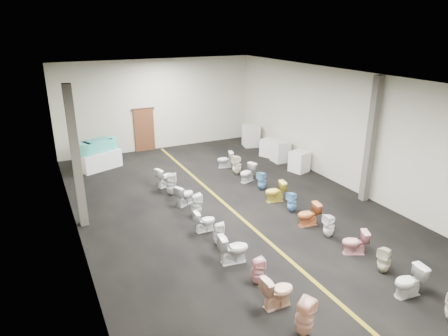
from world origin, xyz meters
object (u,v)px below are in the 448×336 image
Objects in this scene: toilet_left_4 at (233,248)px; toilet_right_2 at (384,260)px; toilet_left_7 at (196,205)px; toilet_left_10 at (165,177)px; appliance_crate_a at (299,161)px; toilet_right_5 at (308,215)px; toilet_right_8 at (262,181)px; toilet_left_2 at (278,291)px; toilet_right_4 at (329,226)px; toilet_left_8 at (185,195)px; toilet_right_1 at (409,282)px; toilet_left_5 at (219,234)px; toilet_right_3 at (355,242)px; display_table at (99,160)px; toilet_left_1 at (304,318)px; appliance_crate_d at (251,136)px; toilet_left_9 at (171,184)px; bathtub at (98,145)px; appliance_crate_b at (280,151)px; toilet_right_9 at (247,173)px; toilet_right_10 at (237,165)px; toilet_right_11 at (225,160)px; toilet_right_7 at (275,192)px; toilet_right_6 at (292,202)px; toilet_left_3 at (257,271)px; appliance_crate_c at (270,148)px; toilet_left_6 at (205,221)px.

toilet_right_2 is at bearing -115.83° from toilet_left_4.
toilet_left_7 is 1.02× the size of toilet_left_10.
toilet_right_5 is (-2.71, -4.21, -0.07)m from appliance_crate_a.
toilet_left_2 is at bearing -45.04° from toilet_right_8.
toilet_left_8 is at bearing -140.14° from toilet_right_4.
appliance_crate_a is at bearing -42.05° from toilet_left_4.
toilet_left_5 is at bearing -136.97° from toilet_right_1.
toilet_left_4 is at bearing -84.05° from toilet_right_3.
toilet_left_2 is 1.01× the size of toilet_left_10.
display_table is 2.09× the size of toilet_left_1.
toilet_left_8 is 3.17m from toilet_right_8.
appliance_crate_d is 12.65m from toilet_right_1.
toilet_left_9 reaches higher than toilet_right_8.
bathtub reaches higher than appliance_crate_b.
toilet_left_4 is at bearing -52.07° from toilet_right_9.
toilet_left_9 is 3.34m from toilet_right_10.
toilet_left_2 is 1.06× the size of toilet_right_9.
toilet_right_7 is at bearing 12.54° from toilet_right_11.
toilet_left_7 is 0.94× the size of toilet_right_10.
toilet_right_1 reaches higher than toilet_right_3.
toilet_left_9 is at bearing -124.94° from toilet_right_8.
appliance_crate_b is 6.30m from toilet_right_5.
display_table is 8.18m from toilet_right_7.
toilet_left_9 is 1.15× the size of toilet_right_8.
appliance_crate_b reaches higher than toilet_right_7.
toilet_right_1 is 1.07× the size of toilet_right_6.
toilet_left_3 is 0.98× the size of toilet_right_11.
toilet_left_9 is 1.14× the size of toilet_right_7.
toilet_left_10 is at bearing -130.65° from toilet_right_3.
toilet_left_10 is at bearing -23.20° from toilet_left_1.
toilet_left_7 is 3.28m from toilet_right_6.
bathtub is 2.25× the size of toilet_left_10.
appliance_crate_d is at bearing 169.23° from toilet_right_5.
display_table is 2.12× the size of appliance_crate_c.
toilet_right_9 is at bearing -177.38° from toilet_right_4.
toilet_right_4 reaches higher than toilet_right_2.
bathtub reaches higher than toilet_left_9.
toilet_left_1 is 4.96m from toilet_left_6.
toilet_left_3 is at bearing -175.47° from toilet_left_6.
toilet_left_5 is at bearing -125.02° from appliance_crate_d.
toilet_left_2 is 3.95m from toilet_left_6.
toilet_left_4 is 5.90m from toilet_right_9.
appliance_crate_b is at bearing 153.17° from toilet_right_7.
appliance_crate_c reaches higher than toilet_right_9.
toilet_right_10 is (-0.03, 6.99, 0.07)m from toilet_right_3.
toilet_right_7 is at bearing -135.62° from toilet_left_8.
appliance_crate_c is 1.18× the size of toilet_right_3.
toilet_left_8 is at bearing -138.10° from toilet_right_6.
display_table is at bearing 166.85° from appliance_crate_c.
toilet_right_4 reaches higher than toilet_right_11.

